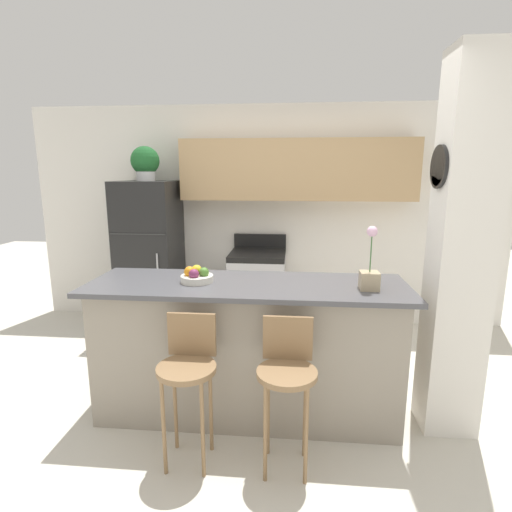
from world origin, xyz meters
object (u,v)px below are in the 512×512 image
object	(u,v)px
orchid_vase	(370,273)
bar_stool_right	(287,373)
stove_range	(258,290)
potted_plant_on_fridge	(145,163)
trash_bin	(193,319)
refrigerator	(150,256)
fruit_bowl	(196,276)
bar_stool_left	(188,368)

from	to	relation	value
orchid_vase	bar_stool_right	bearing A→B (deg)	-139.80
bar_stool_right	stove_range	bearing A→B (deg)	99.67
bar_stool_right	potted_plant_on_fridge	bearing A→B (deg)	126.80
stove_range	trash_bin	world-z (taller)	stove_range
refrigerator	fruit_bowl	world-z (taller)	refrigerator
stove_range	bar_stool_left	size ratio (longest dim) A/B	1.15
fruit_bowl	trash_bin	xyz separation A→B (m)	(-0.41, 1.39, -0.87)
orchid_vase	fruit_bowl	world-z (taller)	orchid_vase
bar_stool_right	potted_plant_on_fridge	size ratio (longest dim) A/B	2.49
bar_stool_right	trash_bin	size ratio (longest dim) A/B	2.45
stove_range	bar_stool_left	world-z (taller)	stove_range
bar_stool_left	fruit_bowl	world-z (taller)	fruit_bowl
bar_stool_right	refrigerator	bearing A→B (deg)	126.80
stove_range	orchid_vase	distance (m)	2.07
fruit_bowl	refrigerator	bearing A→B (deg)	120.11
refrigerator	bar_stool_right	size ratio (longest dim) A/B	1.82
potted_plant_on_fridge	orchid_vase	distance (m)	2.84
orchid_vase	trash_bin	size ratio (longest dim) A/B	1.13
refrigerator	fruit_bowl	bearing A→B (deg)	-59.89
bar_stool_right	fruit_bowl	world-z (taller)	fruit_bowl
orchid_vase	trash_bin	xyz separation A→B (m)	(-1.61, 1.46, -0.94)
fruit_bowl	trash_bin	size ratio (longest dim) A/B	0.61
refrigerator	potted_plant_on_fridge	size ratio (longest dim) A/B	4.54
stove_range	bar_stool_right	xyz separation A→B (m)	(0.37, -2.18, 0.16)
refrigerator	stove_range	size ratio (longest dim) A/B	1.59
stove_range	potted_plant_on_fridge	bearing A→B (deg)	-178.62
trash_bin	fruit_bowl	bearing A→B (deg)	-73.63
potted_plant_on_fridge	refrigerator	bearing A→B (deg)	-64.65
potted_plant_on_fridge	trash_bin	xyz separation A→B (m)	(0.54, -0.24, -1.71)
potted_plant_on_fridge	trash_bin	distance (m)	1.80
bar_stool_left	bar_stool_right	xyz separation A→B (m)	(0.60, 0.00, 0.00)
bar_stool_right	orchid_vase	bearing A→B (deg)	40.20
bar_stool_right	fruit_bowl	distance (m)	0.96
fruit_bowl	potted_plant_on_fridge	bearing A→B (deg)	120.11
bar_stool_left	trash_bin	size ratio (longest dim) A/B	2.45
trash_bin	refrigerator	bearing A→B (deg)	156.13
trash_bin	stove_range	bearing A→B (deg)	20.81
bar_stool_right	trash_bin	distance (m)	2.24
bar_stool_left	fruit_bowl	xyz separation A→B (m)	(-0.06, 0.52, 0.45)
potted_plant_on_fridge	fruit_bowl	bearing A→B (deg)	-59.89
bar_stool_left	bar_stool_right	size ratio (longest dim) A/B	1.00
bar_stool_right	orchid_vase	world-z (taller)	orchid_vase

